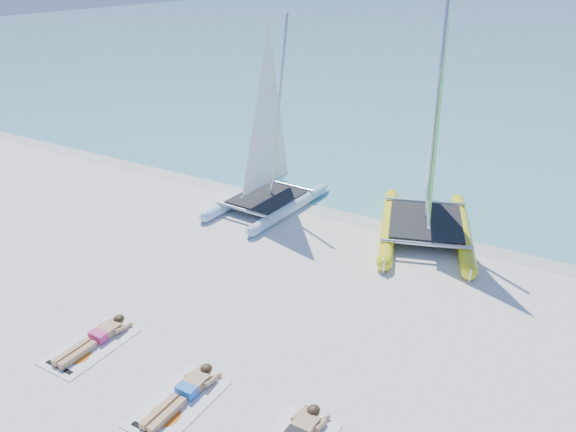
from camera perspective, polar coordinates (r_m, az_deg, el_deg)
name	(u,v)px	position (r m, az deg, el deg)	size (l,w,h in m)	color
ground	(286,309)	(12.76, -0.19, -9.40)	(140.00, 140.00, 0.00)	white
wet_sand_strip	(380,220)	(17.10, 9.37, -0.38)	(140.00, 1.40, 0.01)	silver
catamaran_blue	(268,153)	(17.19, -2.08, 6.41)	(2.30, 4.45, 5.93)	#BFE7FC
catamaran_yellow	(432,155)	(16.11, 14.43, 6.01)	(4.00, 5.65, 7.00)	#FFFA1A
towel_a	(90,347)	(12.32, -19.46, -12.40)	(1.00, 1.85, 0.02)	white
sunbather_a	(97,337)	(12.35, -18.85, -11.58)	(0.37, 1.73, 0.26)	tan
towel_b	(178,403)	(10.61, -11.10, -18.18)	(1.00, 1.85, 0.02)	white
sunbather_b	(185,392)	(10.64, -10.44, -17.18)	(0.37, 1.73, 0.26)	tan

